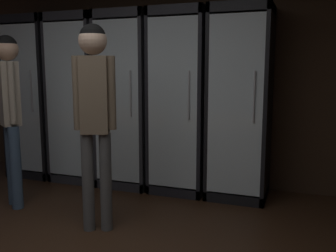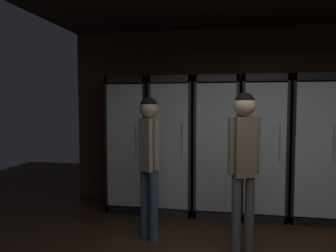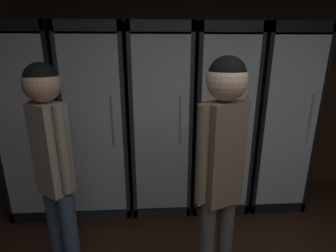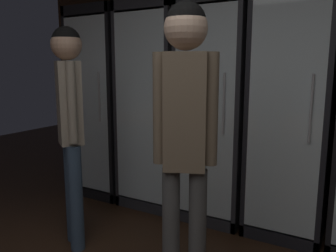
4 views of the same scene
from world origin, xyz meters
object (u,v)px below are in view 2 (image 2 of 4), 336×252
object	(u,v)px
cooler_left	(173,145)
cooler_far_right	(310,148)
cooler_right	(262,147)
shopper_near	(149,152)
shopper_far	(244,151)
cooler_far_left	(132,144)
cooler_center	(217,146)

from	to	relation	value
cooler_left	cooler_far_right	distance (m)	1.98
cooler_right	shopper_near	bearing A→B (deg)	-141.37
cooler_right	cooler_far_right	xyz separation A→B (m)	(0.66, -0.00, -0.00)
cooler_far_right	shopper_near	xyz separation A→B (m)	(-2.08, -1.13, 0.06)
shopper_far	cooler_right	bearing A→B (deg)	76.16
cooler_left	shopper_near	distance (m)	1.14
cooler_far_left	cooler_far_right	xyz separation A→B (m)	(2.64, -0.00, 0.00)
cooler_far_right	cooler_far_left	bearing A→B (deg)	179.99
shopper_near	shopper_far	size ratio (longest dim) A/B	0.98
cooler_far_left	cooler_left	distance (m)	0.66
cooler_center	cooler_right	xyz separation A→B (m)	(0.66, -0.00, 0.01)
shopper_near	cooler_left	bearing A→B (deg)	85.01
cooler_far_left	cooler_left	bearing A→B (deg)	-0.08
cooler_far_left	shopper_far	size ratio (longest dim) A/B	1.16
cooler_center	cooler_right	world-z (taller)	same
cooler_center	shopper_far	size ratio (longest dim) A/B	1.16
cooler_left	cooler_far_right	size ratio (longest dim) A/B	1.00
cooler_center	shopper_near	distance (m)	1.37
shopper_near	cooler_right	bearing A→B (deg)	38.63
cooler_far_right	shopper_near	size ratio (longest dim) A/B	1.19
shopper_far	cooler_far_right	bearing A→B (deg)	53.63
shopper_near	cooler_far_left	bearing A→B (deg)	116.35
cooler_center	cooler_far_left	bearing A→B (deg)	-179.94
cooler_right	shopper_far	bearing A→B (deg)	-103.84
cooler_far_left	cooler_far_right	distance (m)	2.64
cooler_center	cooler_left	bearing A→B (deg)	-179.79
cooler_far_left	cooler_right	bearing A→B (deg)	0.00
cooler_far_left	shopper_near	bearing A→B (deg)	-63.65
cooler_left	cooler_far_right	xyz separation A→B (m)	(1.98, 0.00, 0.00)
cooler_left	shopper_near	bearing A→B (deg)	-94.99
cooler_right	cooler_far_right	size ratio (longest dim) A/B	1.00
cooler_left	cooler_right	xyz separation A→B (m)	(1.32, 0.00, 0.01)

